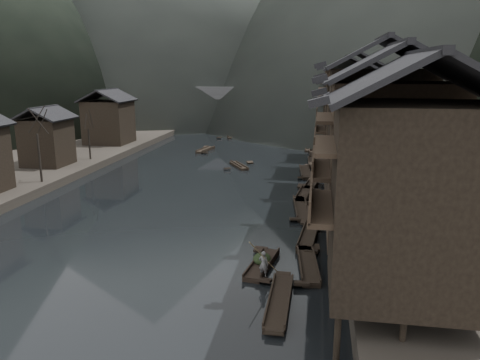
# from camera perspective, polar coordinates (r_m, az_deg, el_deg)

# --- Properties ---
(water) EXTENTS (300.00, 300.00, 0.00)m
(water) POSITION_cam_1_polar(r_m,az_deg,el_deg) (34.60, -13.52, -8.88)
(water) COLOR black
(water) RESTS_ON ground
(right_bank) EXTENTS (40.00, 200.00, 1.80)m
(right_bank) POSITION_cam_1_polar(r_m,az_deg,el_deg) (73.73, 26.72, 2.67)
(right_bank) COLOR #2D2823
(right_bank) RESTS_ON ground
(left_bank) EXTENTS (40.00, 200.00, 1.20)m
(left_bank) POSITION_cam_1_polar(r_m,az_deg,el_deg) (85.22, -25.00, 3.93)
(left_bank) COLOR #2D2823
(left_bank) RESTS_ON ground
(stilt_houses) EXTENTS (9.00, 67.60, 15.31)m
(stilt_houses) POSITION_cam_1_polar(r_m,az_deg,el_deg) (48.91, 14.63, 8.32)
(stilt_houses) COLOR black
(stilt_houses) RESTS_ON ground
(left_houses) EXTENTS (8.10, 53.20, 8.73)m
(left_houses) POSITION_cam_1_polar(r_m,az_deg,el_deg) (60.16, -24.56, 5.34)
(left_houses) COLOR black
(left_houses) RESTS_ON left_bank
(moored_sampans) EXTENTS (3.03, 66.72, 0.47)m
(moored_sampans) POSITION_cam_1_polar(r_m,az_deg,el_deg) (55.13, 8.31, 0.01)
(moored_sampans) COLOR black
(moored_sampans) RESTS_ON water
(midriver_boats) EXTENTS (11.80, 46.56, 0.45)m
(midriver_boats) POSITION_cam_1_polar(r_m,az_deg,el_deg) (82.66, 0.02, 4.66)
(midriver_boats) COLOR black
(midriver_boats) RESTS_ON water
(stone_bridge) EXTENTS (40.00, 6.00, 9.00)m
(stone_bridge) POSITION_cam_1_polar(r_m,az_deg,el_deg) (102.45, 2.19, 9.14)
(stone_bridge) COLOR #4C4C4F
(stone_bridge) RESTS_ON ground
(hero_sampan) EXTENTS (1.96, 5.65, 0.44)m
(hero_sampan) POSITION_cam_1_polar(r_m,az_deg,el_deg) (31.76, 2.71, -10.18)
(hero_sampan) COLOR black
(hero_sampan) RESTS_ON water
(cargo_heap) EXTENTS (1.23, 1.61, 0.74)m
(cargo_heap) POSITION_cam_1_polar(r_m,az_deg,el_deg) (31.76, 2.71, -9.00)
(cargo_heap) COLOR black
(cargo_heap) RESTS_ON hero_sampan
(boatman) EXTENTS (0.71, 0.56, 1.71)m
(boatman) POSITION_cam_1_polar(r_m,az_deg,el_deg) (29.54, 2.89, -9.76)
(boatman) COLOR slate
(boatman) RESTS_ON hero_sampan
(bamboo_pole) EXTENTS (1.98, 2.10, 3.14)m
(bamboo_pole) POSITION_cam_1_polar(r_m,az_deg,el_deg) (28.65, 3.35, -5.33)
(bamboo_pole) COLOR #8C7A51
(bamboo_pole) RESTS_ON boatman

